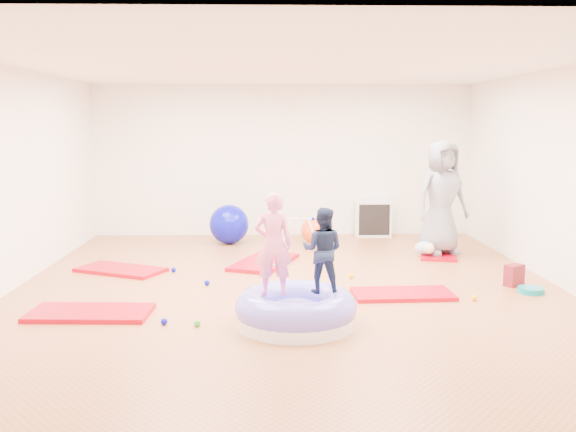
{
  "coord_description": "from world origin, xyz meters",
  "views": [
    {
      "loc": [
        -0.22,
        -7.95,
        2.11
      ],
      "look_at": [
        0.0,
        0.3,
        0.9
      ],
      "focal_mm": 40.0,
      "sensor_mm": 36.0,
      "label": 1
    }
  ],
  "objects": [
    {
      "name": "gym_mat_front_left",
      "position": [
        -2.22,
        -1.06,
        0.03
      ],
      "size": [
        1.35,
        0.72,
        0.05
      ],
      "primitive_type": "cube",
      "rotation": [
        0.0,
        0.0,
        -0.05
      ],
      "color": "#A2000B",
      "rests_on": "ground"
    },
    {
      "name": "child_pink",
      "position": [
        -0.2,
        -1.43,
        0.91
      ],
      "size": [
        0.4,
        0.27,
        1.08
      ],
      "primitive_type": "imported",
      "rotation": [
        0.0,
        0.0,
        3.17
      ],
      "color": "pink",
      "rests_on": "inflatable_cushion"
    },
    {
      "name": "ball_pit_balls",
      "position": [
        -0.33,
        -0.15,
        0.04
      ],
      "size": [
        3.88,
        2.72,
        0.07
      ],
      "color": "#0709A8",
      "rests_on": "ground"
    },
    {
      "name": "balance_disc",
      "position": [
        3.02,
        -0.27,
        0.04
      ],
      "size": [
        0.32,
        0.32,
        0.07
      ],
      "primitive_type": "cylinder",
      "color": "#087A84",
      "rests_on": "ground"
    },
    {
      "name": "infant",
      "position": [
        2.22,
        1.85,
        0.16
      ],
      "size": [
        0.37,
        0.38,
        0.22
      ],
      "color": "#A1C3E7",
      "rests_on": "gym_mat_rear_right"
    },
    {
      "name": "backpack",
      "position": [
        2.93,
        0.08,
        0.14
      ],
      "size": [
        0.29,
        0.26,
        0.28
      ],
      "primitive_type": "cube",
      "rotation": [
        0.0,
        0.0,
        0.55
      ],
      "color": "#AE1123",
      "rests_on": "ground"
    },
    {
      "name": "room",
      "position": [
        0.0,
        0.0,
        1.4
      ],
      "size": [
        7.01,
        8.01,
        2.81
      ],
      "color": "#A07144",
      "rests_on": "ground"
    },
    {
      "name": "yellow_toy",
      "position": [
        -0.42,
        -0.92,
        0.02
      ],
      "size": [
        0.21,
        0.21,
        0.03
      ],
      "primitive_type": "cylinder",
      "color": "#FFB300",
      "rests_on": "ground"
    },
    {
      "name": "infant_play_gym",
      "position": [
        0.25,
        2.81,
        0.33
      ],
      "size": [
        0.65,
        0.61,
        0.5
      ],
      "rotation": [
        0.0,
        0.0,
        0.28
      ],
      "color": "silver",
      "rests_on": "ground"
    },
    {
      "name": "exercise_ball_orange",
      "position": [
        0.53,
        3.18,
        0.22
      ],
      "size": [
        0.44,
        0.44,
        0.44
      ],
      "primitive_type": "sphere",
      "color": "#FF5A21",
      "rests_on": "ground"
    },
    {
      "name": "adult_caregiver",
      "position": [
        2.47,
        1.99,
        0.94
      ],
      "size": [
        1.01,
        0.83,
        1.79
      ],
      "primitive_type": "imported",
      "rotation": [
        0.0,
        0.0,
        0.34
      ],
      "color": "slate",
      "rests_on": "gym_mat_rear_right"
    },
    {
      "name": "exercise_ball_blue",
      "position": [
        -0.95,
        3.12,
        0.34
      ],
      "size": [
        0.69,
        0.69,
        0.69
      ],
      "primitive_type": "sphere",
      "color": "#0709A8",
      "rests_on": "ground"
    },
    {
      "name": "gym_mat_right",
      "position": [
        1.39,
        -0.37,
        0.03
      ],
      "size": [
        1.23,
        0.65,
        0.05
      ],
      "primitive_type": "cube",
      "rotation": [
        0.0,
        0.0,
        0.04
      ],
      "color": "#A2000B",
      "rests_on": "ground"
    },
    {
      "name": "gym_mat_rear_right",
      "position": [
        2.46,
        2.07,
        0.02
      ],
      "size": [
        0.79,
        1.19,
        0.05
      ],
      "primitive_type": "cube",
      "rotation": [
        0.0,
        0.0,
        1.33
      ],
      "color": "#A2000B",
      "rests_on": "ground"
    },
    {
      "name": "inflatable_cushion",
      "position": [
        0.03,
        -1.47,
        0.16
      ],
      "size": [
        1.28,
        1.28,
        0.4
      ],
      "rotation": [
        0.0,
        0.0,
        -0.2
      ],
      "color": "white",
      "rests_on": "ground"
    },
    {
      "name": "gym_mat_center_back",
      "position": [
        -0.33,
        1.47,
        0.03
      ],
      "size": [
        1.11,
        1.49,
        0.06
      ],
      "primitive_type": "cube",
      "rotation": [
        0.0,
        0.0,
        1.2
      ],
      "color": "#A2000B",
      "rests_on": "ground"
    },
    {
      "name": "cube_shelf",
      "position": [
        1.68,
        3.79,
        0.33
      ],
      "size": [
        0.66,
        0.33,
        0.66
      ],
      "color": "silver",
      "rests_on": "ground"
    },
    {
      "name": "gym_mat_mid_left",
      "position": [
        -2.37,
        1.04,
        0.03
      ],
      "size": [
        1.37,
        1.08,
        0.05
      ],
      "primitive_type": "cube",
      "rotation": [
        0.0,
        0.0,
        -0.44
      ],
      "color": "#A2000B",
      "rests_on": "ground"
    },
    {
      "name": "child_navy",
      "position": [
        0.32,
        -1.35,
        0.83
      ],
      "size": [
        0.52,
        0.45,
        0.91
      ],
      "primitive_type": "imported",
      "rotation": [
        0.0,
        0.0,
        2.87
      ],
      "color": "#16213E",
      "rests_on": "inflatable_cushion"
    }
  ]
}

